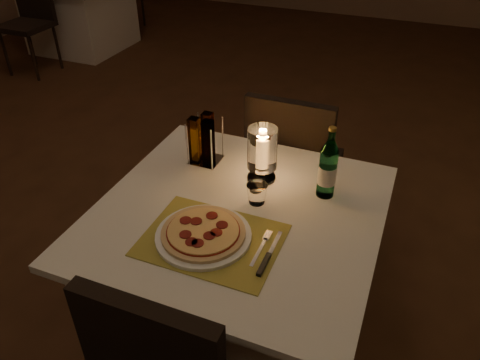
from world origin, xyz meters
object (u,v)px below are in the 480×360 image
at_px(chair_far, 292,158).
at_px(hurricane_candle, 262,150).
at_px(neighbor_table_left, 81,14).
at_px(pizza, 203,232).
at_px(water_bottle, 328,169).
at_px(main_table, 238,281).
at_px(plate, 204,236).
at_px(tumbler, 257,194).

height_order(chair_far, hurricane_candle, hurricane_candle).
height_order(hurricane_candle, neighbor_table_left, hurricane_candle).
xyz_separation_m(pizza, water_bottle, (0.32, 0.39, 0.09)).
height_order(main_table, chair_far, chair_far).
distance_m(plate, neighbor_table_left, 4.40).
bearing_deg(plate, water_bottle, 51.14).
xyz_separation_m(main_table, neighbor_table_left, (-3.08, 2.99, 0.00)).
bearing_deg(plate, tumbler, 69.17).
xyz_separation_m(pizza, tumbler, (0.10, 0.25, 0.01)).
xyz_separation_m(plate, pizza, (-0.00, -0.00, 0.02)).
height_order(plate, water_bottle, water_bottle).
distance_m(plate, hurricane_candle, 0.42).
relative_size(tumbler, hurricane_candle, 0.35).
distance_m(plate, tumbler, 0.27).
height_order(plate, tumbler, tumbler).
relative_size(pizza, hurricane_candle, 1.27).
height_order(tumbler, hurricane_candle, hurricane_candle).
bearing_deg(pizza, neighbor_table_left, 133.71).
relative_size(chair_far, neighbor_table_left, 0.90).
bearing_deg(plate, hurricane_candle, 81.62).
height_order(water_bottle, hurricane_candle, water_bottle).
height_order(chair_far, tumbler, chair_far).
bearing_deg(pizza, chair_far, 86.79).
bearing_deg(neighbor_table_left, tumbler, -43.04).
relative_size(main_table, water_bottle, 3.53).
xyz_separation_m(tumbler, water_bottle, (0.22, 0.14, 0.08)).
relative_size(chair_far, pizza, 3.21).
distance_m(tumbler, hurricane_candle, 0.18).
height_order(tumbler, neighbor_table_left, tumbler).
bearing_deg(hurricane_candle, pizza, -98.39).
distance_m(main_table, chair_far, 0.74).
bearing_deg(main_table, tumbler, 57.37).
bearing_deg(neighbor_table_left, main_table, -44.15).
bearing_deg(tumbler, hurricane_candle, 103.38).
bearing_deg(plate, neighbor_table_left, 133.71).
bearing_deg(plate, pizza, -130.44).
bearing_deg(main_table, chair_far, 90.00).
bearing_deg(neighbor_table_left, chair_far, -36.45).
relative_size(chair_far, water_bottle, 3.18).
xyz_separation_m(plate, tumbler, (0.10, 0.25, 0.03)).
bearing_deg(pizza, plate, 49.56).
distance_m(main_table, pizza, 0.44).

